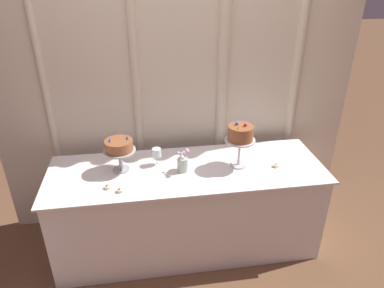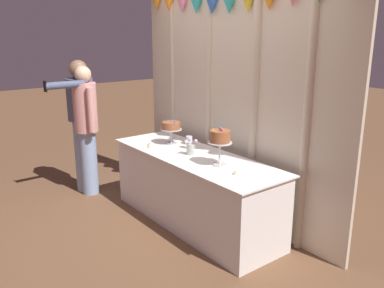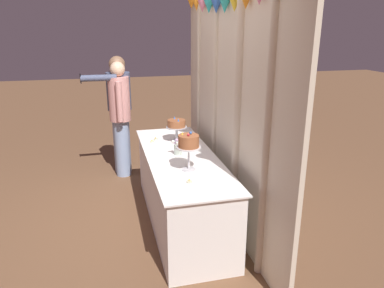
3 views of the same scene
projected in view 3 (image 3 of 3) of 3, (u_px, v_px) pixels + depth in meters
The scene contains 12 objects.
ground_plane at pixel (173, 221), 4.02m from camera, with size 24.00×24.00×0.00m, color brown.
draped_curtain at pixel (228, 89), 3.68m from camera, with size 3.06×0.16×2.70m.
cake_table at pixel (181, 189), 3.92m from camera, with size 2.15×0.72×0.77m.
cake_display_nearleft at pixel (177, 125), 4.22m from camera, with size 0.24×0.24×0.29m.
cake_display_nearright at pixel (189, 143), 3.34m from camera, with size 0.23×0.23×0.37m.
wine_glass at pixel (186, 139), 4.00m from camera, with size 0.07×0.07×0.14m.
flower_vase at pixel (178, 148), 3.81m from camera, with size 0.10×0.13×0.18m.
tealight_far_left at pixel (156, 139), 4.31m from camera, with size 0.05×0.05×0.04m.
tealight_near_left at pixel (152, 142), 4.21m from camera, with size 0.05×0.05×0.04m.
tealight_near_right at pixel (189, 182), 3.14m from camera, with size 0.05×0.05×0.04m.
guest_man_dark_suit at pixel (120, 114), 5.00m from camera, with size 0.45×0.30×1.61m.
guest_man_pink_jacket at pixel (119, 110), 5.12m from camera, with size 0.50×0.68×1.68m.
Camera 3 is at (3.50, -0.64, 2.06)m, focal length 33.97 mm.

